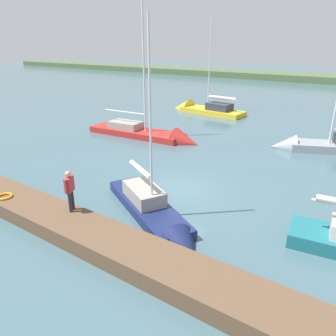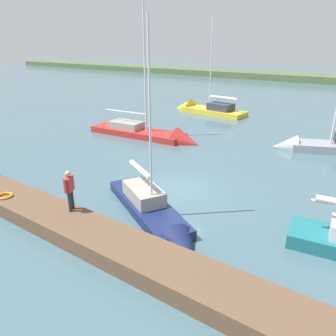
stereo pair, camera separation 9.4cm
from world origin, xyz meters
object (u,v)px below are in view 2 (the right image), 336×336
sailboat_behind_pier (155,216)px  person_on_dock (69,188)px  sailboat_mid_channel (152,136)px  sailboat_far_right (202,111)px  life_ring_buoy (5,196)px  sailboat_inner_slip (321,148)px

sailboat_behind_pier → person_on_dock: (2.52, 2.13, 1.46)m
sailboat_mid_channel → person_on_dock: 12.98m
person_on_dock → sailboat_behind_pier: bearing=-165.6°
sailboat_behind_pier → sailboat_far_right: (9.05, -20.53, -0.01)m
sailboat_behind_pier → sailboat_far_right: bearing=142.4°
person_on_dock → life_ring_buoy: bearing=-11.3°
life_ring_buoy → sailboat_inner_slip: 19.36m
sailboat_inner_slip → sailboat_mid_channel: bearing=-3.6°
sailboat_far_right → person_on_dock: bearing=111.5°
sailboat_mid_channel → sailboat_inner_slip: sailboat_mid_channel is taller
sailboat_mid_channel → sailboat_behind_pier: size_ratio=1.36×
life_ring_buoy → sailboat_inner_slip: bearing=-120.2°
sailboat_behind_pier → life_ring_buoy: bearing=-124.4°
person_on_dock → sailboat_far_right: bearing=-99.7°
sailboat_mid_channel → sailboat_inner_slip: (-11.41, -4.00, 0.04)m
life_ring_buoy → person_on_dock: person_on_dock is taller
life_ring_buoy → sailboat_mid_channel: 12.86m
sailboat_behind_pier → sailboat_inner_slip: bearing=102.9°
sailboat_behind_pier → sailboat_inner_slip: 14.27m
life_ring_buoy → person_on_dock: (-3.35, -0.86, 0.93)m
sailboat_behind_pier → sailboat_inner_slip: (-3.85, -13.74, 0.02)m
sailboat_mid_channel → person_on_dock: (-5.03, 11.87, 1.48)m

